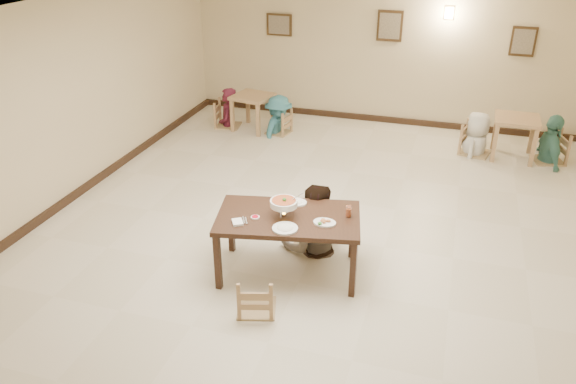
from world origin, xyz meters
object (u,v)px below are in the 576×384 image
(bg_chair_rl, at_px, (479,126))
(bg_diner_b, at_px, (278,96))
(chair_near, at_px, (256,276))
(bg_table_right, at_px, (516,125))
(curry_warmer, at_px, (284,203))
(bg_table_left, at_px, (253,102))
(chair_far, at_px, (313,212))
(main_diner, at_px, (314,186))
(bg_diner_a, at_px, (226,88))
(drink_glass, at_px, (349,212))
(bg_chair_rr, at_px, (553,134))
(bg_diner_d, at_px, (558,115))
(bg_chair_lr, at_px, (278,111))
(bg_diner_c, at_px, (481,113))
(bg_chair_ll, at_px, (227,103))
(main_table, at_px, (288,222))

(bg_chair_rl, distance_m, bg_diner_b, 3.82)
(chair_near, xyz_separation_m, bg_chair_rl, (2.31, 5.48, 0.09))
(bg_table_right, height_order, bg_chair_rl, bg_chair_rl)
(curry_warmer, height_order, bg_table_left, curry_warmer)
(chair_far, bearing_deg, chair_near, -93.49)
(main_diner, distance_m, curry_warmer, 0.70)
(curry_warmer, height_order, bg_diner_a, bg_diner_a)
(drink_glass, bearing_deg, main_diner, 140.08)
(bg_table_right, relative_size, bg_chair_rr, 0.74)
(curry_warmer, height_order, bg_diner_d, bg_diner_d)
(chair_far, distance_m, main_diner, 0.41)
(bg_chair_rr, bearing_deg, drink_glass, -46.81)
(bg_chair_lr, xyz_separation_m, bg_diner_c, (3.81, 0.06, 0.33))
(bg_diner_a, bearing_deg, bg_chair_lr, 71.09)
(main_diner, bearing_deg, bg_chair_lr, -86.87)
(chair_far, height_order, bg_chair_ll, bg_chair_ll)
(curry_warmer, bearing_deg, bg_diner_a, 120.02)
(drink_glass, height_order, bg_diner_c, bg_diner_c)
(bg_diner_b, xyz_separation_m, bg_diner_d, (5.08, 0.07, 0.09))
(main_table, bearing_deg, bg_chair_rr, 42.03)
(chair_near, height_order, bg_chair_ll, bg_chair_ll)
(main_table, distance_m, bg_diner_a, 5.42)
(bg_table_right, height_order, bg_diner_d, bg_diner_d)
(main_table, relative_size, bg_diner_a, 1.14)
(bg_chair_rr, distance_m, bg_diner_a, 6.21)
(main_table, relative_size, main_diner, 1.02)
(bg_diner_b, bearing_deg, main_table, -156.28)
(bg_diner_a, relative_size, bg_diner_c, 1.03)
(drink_glass, bearing_deg, bg_chair_ll, 127.62)
(main_table, bearing_deg, bg_chair_rl, 53.34)
(curry_warmer, bearing_deg, bg_table_right, 58.52)
(bg_diner_a, bearing_deg, main_diner, 20.21)
(drink_glass, bearing_deg, main_table, -163.73)
(bg_chair_ll, relative_size, bg_diner_a, 0.63)
(bg_chair_lr, height_order, bg_diner_a, bg_diner_a)
(chair_near, relative_size, bg_diner_c, 0.57)
(chair_far, distance_m, bg_chair_ll, 4.90)
(main_table, xyz_separation_m, bg_diner_b, (-1.63, 4.60, 0.06))
(bg_diner_a, bearing_deg, bg_diner_c, 74.31)
(bg_chair_rr, bearing_deg, bg_diner_a, -105.06)
(bg_table_left, bearing_deg, chair_far, -59.53)
(bg_chair_lr, bearing_deg, bg_chair_rr, 102.25)
(chair_far, height_order, drink_glass, chair_far)
(chair_near, height_order, bg_chair_lr, bg_chair_lr)
(drink_glass, bearing_deg, bg_chair_rr, 58.33)
(main_table, distance_m, bg_diner_c, 5.15)
(main_diner, bearing_deg, bg_chair_ll, -75.18)
(bg_chair_ll, xyz_separation_m, bg_chair_lr, (1.13, -0.06, -0.05))
(chair_far, bearing_deg, bg_diner_b, 120.18)
(bg_table_left, bearing_deg, bg_chair_rr, 0.27)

